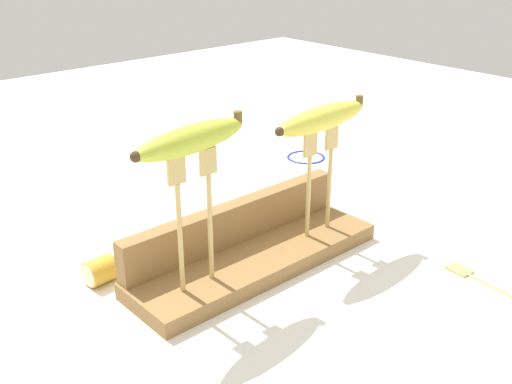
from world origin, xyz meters
TOP-DOWN VIEW (x-y plane):
  - ground_plane at (0.00, 0.00)m, footprint 3.00×3.00m
  - wooden_board at (0.00, 0.00)m, footprint 0.42×0.13m
  - board_backstop at (0.00, 0.05)m, footprint 0.41×0.03m
  - fork_stand_left at (-0.12, -0.01)m, footprint 0.08×0.01m
  - fork_stand_right at (0.12, -0.01)m, footprint 0.07×0.01m
  - banana_raised_left at (-0.12, -0.01)m, footprint 0.19×0.06m
  - banana_raised_right at (0.12, -0.01)m, footprint 0.20×0.05m
  - fork_fallen_near at (0.22, -0.26)m, footprint 0.03×0.18m
  - banana_chunk_near at (-0.20, 0.12)m, footprint 0.05×0.04m
  - wire_coil at (0.41, 0.29)m, footprint 0.09×0.09m

SIDE VIEW (x-z plane):
  - ground_plane at x=0.00m, z-range 0.00..0.00m
  - wire_coil at x=0.41m, z-range 0.00..0.01m
  - fork_fallen_near at x=0.22m, z-range 0.00..0.01m
  - wooden_board at x=0.00m, z-range 0.00..0.03m
  - banana_chunk_near at x=-0.20m, z-range 0.00..0.04m
  - board_backstop at x=0.00m, z-range 0.03..0.09m
  - fork_stand_right at x=0.12m, z-range 0.04..0.22m
  - fork_stand_left at x=-0.12m, z-range 0.04..0.24m
  - banana_raised_right at x=0.12m, z-range 0.20..0.24m
  - banana_raised_left at x=-0.12m, z-range 0.22..0.26m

